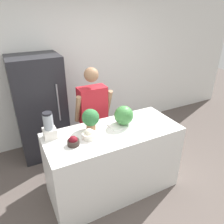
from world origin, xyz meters
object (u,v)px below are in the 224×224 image
bowl_cream (89,134)px  blender (49,127)px  potted_plant (91,118)px  watermelon (124,115)px  person (93,118)px  bowl_cherries (73,141)px  refrigerator (40,108)px

bowl_cream → blender: 0.48m
potted_plant → bowl_cream: bearing=-118.5°
watermelon → bowl_cream: bearing=-170.2°
person → potted_plant: person is taller
watermelon → bowl_cherries: watermelon is taller
bowl_cherries → refrigerator: bearing=94.5°
person → potted_plant: bearing=-115.0°
refrigerator → watermelon: size_ratio=6.82×
refrigerator → blender: size_ratio=5.18×
bowl_cherries → bowl_cream: (0.21, 0.05, 0.00)m
refrigerator → person: (0.66, -0.65, -0.04)m
watermelon → blender: (-0.93, 0.14, 0.00)m
refrigerator → blender: (-0.09, -1.12, 0.24)m
bowl_cherries → potted_plant: bearing=36.4°
watermelon → blender: bearing=171.7°
bowl_cherries → bowl_cream: bowl_cream is taller
watermelon → bowl_cream: watermelon is taller
blender → potted_plant: bearing=-5.8°
refrigerator → bowl_cherries: bearing=-85.5°
person → blender: 0.93m
bowl_cherries → potted_plant: size_ratio=0.49×
blender → potted_plant: size_ratio=1.18×
potted_plant → refrigerator: bearing=109.6°
watermelon → refrigerator: bearing=123.9°
blender → potted_plant: blender is taller
refrigerator → bowl_cream: (0.32, -1.35, 0.15)m
bowl_cherries → blender: bearing=125.1°
bowl_cherries → blender: size_ratio=0.41×
person → potted_plant: 0.65m
bowl_cherries → potted_plant: (0.31, 0.23, 0.11)m
person → bowl_cream: person is taller
blender → refrigerator: bearing=85.7°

